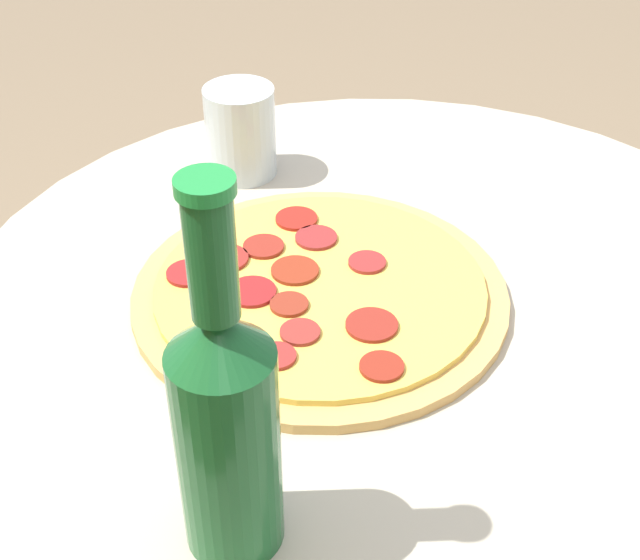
{
  "coord_description": "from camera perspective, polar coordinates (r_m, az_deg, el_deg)",
  "views": [
    {
      "loc": [
        -0.36,
        0.53,
        1.2
      ],
      "look_at": [
        0.05,
        0.05,
        0.73
      ],
      "focal_mm": 50.0,
      "sensor_mm": 36.0,
      "label": 1
    }
  ],
  "objects": [
    {
      "name": "pizza",
      "position": [
        0.79,
        -0.08,
        -0.7
      ],
      "size": [
        0.33,
        0.33,
        0.02
      ],
      "color": "tan",
      "rests_on": "table"
    },
    {
      "name": "drinking_glass",
      "position": [
        0.96,
        -5.11,
        9.44
      ],
      "size": [
        0.07,
        0.07,
        0.1
      ],
      "color": "silver",
      "rests_on": "table"
    },
    {
      "name": "beer_bottle",
      "position": [
        0.54,
        -6.03,
        -9.05
      ],
      "size": [
        0.06,
        0.06,
        0.27
      ],
      "color": "#195628",
      "rests_on": "table"
    },
    {
      "name": "table",
      "position": [
        0.91,
        4.31,
        -9.01
      ],
      "size": [
        0.8,
        0.8,
        0.71
      ],
      "color": "#B2A893",
      "rests_on": "ground_plane"
    }
  ]
}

